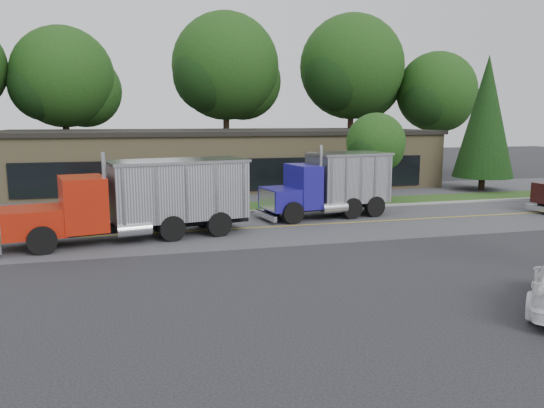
% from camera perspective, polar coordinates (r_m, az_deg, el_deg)
% --- Properties ---
extents(ground, '(140.00, 140.00, 0.00)m').
position_cam_1_polar(ground, '(16.69, 2.10, -8.86)').
color(ground, '#37373D').
rests_on(ground, ground).
extents(road, '(60.00, 8.00, 0.02)m').
position_cam_1_polar(road, '(25.16, -3.89, -2.70)').
color(road, '#5B5B61').
rests_on(road, ground).
extents(center_line, '(60.00, 0.12, 0.01)m').
position_cam_1_polar(center_line, '(25.16, -3.89, -2.70)').
color(center_line, gold).
rests_on(center_line, ground).
extents(curb, '(60.00, 0.30, 0.12)m').
position_cam_1_polar(curb, '(29.22, -5.47, -1.06)').
color(curb, '#9E9E99').
rests_on(curb, ground).
extents(grass_verge, '(60.00, 3.40, 0.03)m').
position_cam_1_polar(grass_verge, '(30.97, -6.02, -0.48)').
color(grass_verge, '#2B511C').
rests_on(grass_verge, ground).
extents(far_parking, '(60.00, 7.00, 0.02)m').
position_cam_1_polar(far_parking, '(35.86, -7.26, 0.81)').
color(far_parking, '#5B5B61').
rests_on(far_parking, ground).
extents(strip_mall, '(32.00, 12.00, 4.00)m').
position_cam_1_polar(strip_mall, '(41.83, -5.70, 4.79)').
color(strip_mall, '#8D7B56').
rests_on(strip_mall, ground).
extents(tree_far_b, '(9.06, 8.53, 12.92)m').
position_cam_1_polar(tree_far_b, '(49.66, -21.36, 12.11)').
color(tree_far_b, '#382619').
rests_on(tree_far_b, ground).
extents(tree_far_c, '(10.35, 9.74, 14.76)m').
position_cam_1_polar(tree_far_c, '(50.26, -4.87, 13.99)').
color(tree_far_c, '#382619').
rests_on(tree_far_c, ground).
extents(tree_far_d, '(10.50, 9.88, 14.98)m').
position_cam_1_polar(tree_far_d, '(52.78, 8.66, 13.84)').
color(tree_far_d, '#382619').
rests_on(tree_far_d, ground).
extents(tree_far_e, '(8.08, 7.60, 11.52)m').
position_cam_1_polar(tree_far_e, '(54.54, 17.32, 11.06)').
color(tree_far_e, '#382619').
rests_on(tree_far_e, ground).
extents(evergreen_right, '(4.24, 4.24, 9.64)m').
position_cam_1_polar(evergreen_right, '(41.34, 22.01, 8.69)').
color(evergreen_right, '#382619').
rests_on(evergreen_right, ground).
extents(tree_verge, '(3.88, 3.65, 5.54)m').
position_cam_1_polar(tree_verge, '(33.66, 11.14, 6.19)').
color(tree_verge, '#382619').
rests_on(tree_verge, ground).
extents(dump_truck_red, '(10.41, 4.41, 3.36)m').
position_cam_1_polar(dump_truck_red, '(23.57, -13.31, 0.75)').
color(dump_truck_red, black).
rests_on(dump_truck_red, ground).
extents(dump_truck_blue, '(7.07, 3.59, 3.36)m').
position_cam_1_polar(dump_truck_blue, '(28.32, 6.51, 2.28)').
color(dump_truck_blue, black).
rests_on(dump_truck_blue, ground).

